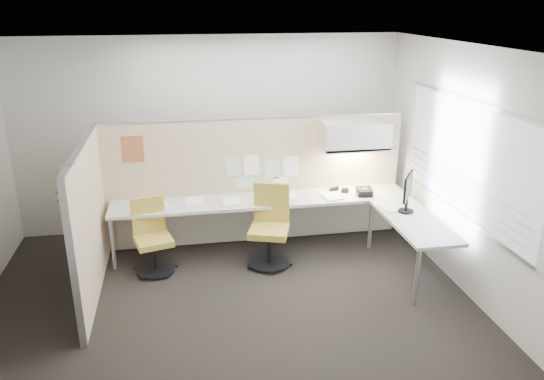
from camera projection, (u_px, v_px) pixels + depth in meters
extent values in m
cube|color=black|center=(229.00, 301.00, 6.05)|extent=(5.50, 4.50, 0.01)
cube|color=white|center=(221.00, 48.00, 5.10)|extent=(5.50, 4.50, 0.01)
cube|color=beige|center=(210.00, 135.00, 7.66)|extent=(5.50, 0.02, 2.80)
cube|color=beige|center=(258.00, 296.00, 3.50)|extent=(5.50, 0.02, 2.80)
cube|color=beige|center=(466.00, 171.00, 6.04)|extent=(0.02, 4.50, 2.80)
cube|color=#A1B0BB|center=(465.00, 159.00, 5.98)|extent=(0.01, 2.80, 1.30)
cube|color=#CDB38E|center=(255.00, 181.00, 7.33)|extent=(4.10, 0.06, 1.75)
cube|color=#CDB38E|center=(90.00, 223.00, 5.97)|extent=(0.06, 2.20, 1.75)
cube|color=beige|center=(262.00, 200.00, 7.09)|extent=(4.00, 0.60, 0.04)
cube|color=beige|center=(415.00, 222.00, 6.41)|extent=(0.60, 1.47, 0.04)
cube|color=beige|center=(260.00, 218.00, 7.46)|extent=(3.90, 0.02, 0.64)
cylinder|color=#A5A8AA|center=(113.00, 244.00, 6.66)|extent=(0.05, 0.05, 0.69)
cylinder|color=#A5A8AA|center=(417.00, 277.00, 5.86)|extent=(0.05, 0.05, 0.69)
cylinder|color=#A5A8AA|center=(370.00, 225.00, 7.22)|extent=(0.05, 0.05, 0.69)
cube|color=beige|center=(356.00, 136.00, 7.15)|extent=(0.90, 0.36, 0.38)
cube|color=#FFEABF|center=(355.00, 151.00, 7.22)|extent=(0.60, 0.06, 0.02)
cube|color=#8CBF8C|center=(233.00, 168.00, 7.17)|extent=(0.21, 0.00, 0.28)
cube|color=white|center=(252.00, 165.00, 7.21)|extent=(0.21, 0.00, 0.28)
cube|color=#8CBF8C|center=(272.00, 169.00, 7.28)|extent=(0.21, 0.00, 0.28)
cube|color=white|center=(291.00, 166.00, 7.31)|extent=(0.21, 0.00, 0.28)
cube|color=#8CBF8C|center=(245.00, 182.00, 7.27)|extent=(0.28, 0.00, 0.18)
cube|color=white|center=(280.00, 182.00, 7.36)|extent=(0.21, 0.00, 0.14)
cube|color=orange|center=(133.00, 149.00, 6.85)|extent=(0.28, 0.00, 0.35)
cylinder|color=black|center=(156.00, 270.00, 6.69)|extent=(0.49, 0.49, 0.03)
cylinder|color=black|center=(155.00, 256.00, 6.63)|extent=(0.06, 0.06, 0.38)
cube|color=#DBCF51|center=(154.00, 241.00, 6.55)|extent=(0.53, 0.53, 0.08)
cube|color=#DBCF51|center=(148.00, 215.00, 6.64)|extent=(0.41, 0.16, 0.47)
cylinder|color=black|center=(269.00, 262.00, 6.87)|extent=(0.54, 0.54, 0.03)
cylinder|color=black|center=(269.00, 248.00, 6.80)|extent=(0.06, 0.06, 0.42)
cube|color=#DBCF51|center=(269.00, 231.00, 6.72)|extent=(0.61, 0.61, 0.08)
cube|color=#DBCF51|center=(272.00, 202.00, 6.83)|extent=(0.46, 0.20, 0.52)
cylinder|color=black|center=(406.00, 211.00, 6.65)|extent=(0.19, 0.19, 0.02)
cylinder|color=black|center=(406.00, 205.00, 6.62)|extent=(0.04, 0.04, 0.17)
cube|color=black|center=(408.00, 187.00, 6.54)|extent=(0.28, 0.40, 0.31)
cube|color=black|center=(408.00, 187.00, 6.54)|extent=(0.24, 0.36, 0.27)
cube|color=black|center=(364.00, 192.00, 7.20)|extent=(0.22, 0.21, 0.12)
cylinder|color=black|center=(358.00, 189.00, 7.19)|extent=(0.06, 0.17, 0.04)
cube|color=black|center=(334.00, 189.00, 7.38)|extent=(0.14, 0.09, 0.05)
cube|color=black|center=(345.00, 190.00, 7.32)|extent=(0.11, 0.09, 0.06)
cube|color=silver|center=(68.00, 165.00, 4.99)|extent=(0.14, 0.02, 0.02)
cylinder|color=silver|center=(61.00, 174.00, 5.01)|extent=(0.02, 0.02, 0.14)
cube|color=#AD7F4C|center=(63.00, 187.00, 5.05)|extent=(0.02, 0.41, 0.12)
cube|color=#AD7F4C|center=(61.00, 190.00, 5.09)|extent=(0.02, 0.41, 0.12)
cube|color=#AFADB8|center=(69.00, 245.00, 5.20)|extent=(0.01, 0.07, 1.02)
cube|color=white|center=(158.00, 204.00, 6.87)|extent=(0.29, 0.34, 0.03)
cube|color=white|center=(194.00, 201.00, 6.96)|extent=(0.23, 0.30, 0.02)
cube|color=white|center=(232.00, 202.00, 6.93)|extent=(0.26, 0.32, 0.04)
cube|color=white|center=(287.00, 196.00, 7.19)|extent=(0.25, 0.31, 0.01)
cube|color=white|center=(331.00, 196.00, 7.15)|extent=(0.27, 0.33, 0.02)
cube|color=white|center=(390.00, 207.00, 6.78)|extent=(0.26, 0.32, 0.02)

